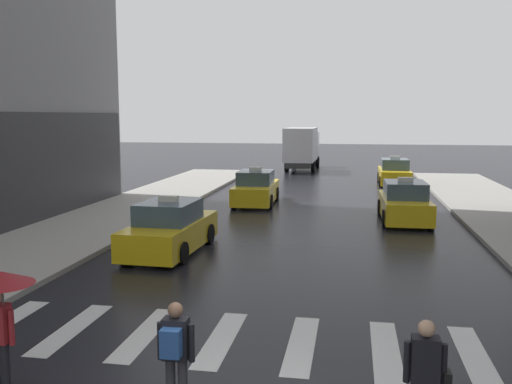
# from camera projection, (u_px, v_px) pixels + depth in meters

# --- Properties ---
(crosswalk_markings) EXTENTS (11.30, 2.80, 0.01)m
(crosswalk_markings) POSITION_uv_depth(u_px,v_px,m) (261.00, 341.00, 10.67)
(crosswalk_markings) COLOR silver
(crosswalk_markings) RESTS_ON ground
(taxi_lead) EXTENTS (2.06, 4.60, 1.80)m
(taxi_lead) POSITION_uv_depth(u_px,v_px,m) (170.00, 229.00, 17.61)
(taxi_lead) COLOR yellow
(taxi_lead) RESTS_ON ground
(taxi_second) EXTENTS (2.00, 4.57, 1.80)m
(taxi_second) POSITION_uv_depth(u_px,v_px,m) (404.00, 203.00, 22.85)
(taxi_second) COLOR yellow
(taxi_second) RESTS_ON ground
(taxi_third) EXTENTS (2.02, 4.58, 1.80)m
(taxi_third) POSITION_uv_depth(u_px,v_px,m) (256.00, 189.00, 27.33)
(taxi_third) COLOR yellow
(taxi_third) RESTS_ON ground
(taxi_fourth) EXTENTS (1.94, 4.55, 1.80)m
(taxi_fourth) POSITION_uv_depth(u_px,v_px,m) (394.00, 173.00, 34.88)
(taxi_fourth) COLOR yellow
(taxi_fourth) RESTS_ON ground
(box_truck) EXTENTS (2.34, 7.56, 3.35)m
(box_truck) POSITION_uv_depth(u_px,v_px,m) (302.00, 147.00, 43.90)
(box_truck) COLOR #2D2D2D
(box_truck) RESTS_ON ground
(pedestrian_with_umbrella) EXTENTS (0.96, 0.96, 1.94)m
(pedestrian_with_umbrella) POSITION_uv_depth(u_px,v_px,m) (0.00, 299.00, 8.47)
(pedestrian_with_umbrella) COLOR black
(pedestrian_with_umbrella) RESTS_ON ground
(pedestrian_with_backpack) EXTENTS (0.55, 0.43, 1.65)m
(pedestrian_with_backpack) POSITION_uv_depth(u_px,v_px,m) (175.00, 350.00, 7.95)
(pedestrian_with_backpack) COLOR #333338
(pedestrian_with_backpack) RESTS_ON ground
(pedestrian_with_handbag) EXTENTS (0.60, 0.24, 1.65)m
(pedestrian_with_handbag) POSITION_uv_depth(u_px,v_px,m) (426.00, 373.00, 7.30)
(pedestrian_with_handbag) COLOR #473D33
(pedestrian_with_handbag) RESTS_ON ground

